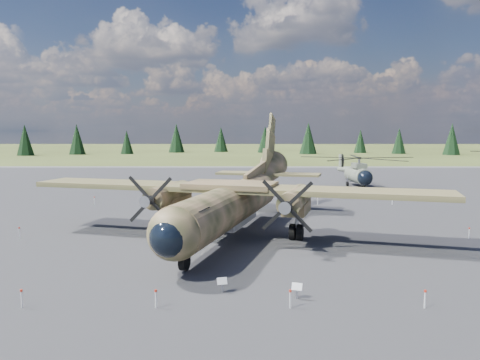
{
  "coord_description": "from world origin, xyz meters",
  "views": [
    {
      "loc": [
        -0.17,
        -33.65,
        7.88
      ],
      "look_at": [
        -0.3,
        2.0,
        4.13
      ],
      "focal_mm": 35.0,
      "sensor_mm": 36.0,
      "label": 1
    }
  ],
  "objects": [
    {
      "name": "ground",
      "position": [
        0.0,
        0.0,
        0.0
      ],
      "size": [
        500.0,
        500.0,
        0.0
      ],
      "primitive_type": "plane",
      "color": "#57642C",
      "rests_on": "ground"
    },
    {
      "name": "apron",
      "position": [
        0.0,
        10.0,
        0.0
      ],
      "size": [
        120.0,
        120.0,
        0.04
      ],
      "primitive_type": "cube",
      "color": "slate",
      "rests_on": "ground"
    },
    {
      "name": "transport_plane",
      "position": [
        -0.67,
        1.52,
        2.95
      ],
      "size": [
        30.83,
        27.55,
        10.27
      ],
      "rotation": [
        0.0,
        0.0,
        -0.27
      ],
      "color": "#393C20",
      "rests_on": "ground"
    },
    {
      "name": "helicopter_near",
      "position": [
        16.22,
        31.93,
        3.01
      ],
      "size": [
        17.44,
        20.08,
        4.24
      ],
      "rotation": [
        0.0,
        0.0,
        0.05
      ],
      "color": "slate",
      "rests_on": "ground"
    },
    {
      "name": "info_placard_left",
      "position": [
        -1.12,
        -11.5,
        0.51
      ],
      "size": [
        0.52,
        0.31,
        0.76
      ],
      "rotation": [
        0.0,
        0.0,
        0.24
      ],
      "color": "gray",
      "rests_on": "ground"
    },
    {
      "name": "info_placard_right",
      "position": [
        2.43,
        -12.33,
        0.52
      ],
      "size": [
        0.54,
        0.36,
        0.78
      ],
      "rotation": [
        0.0,
        0.0,
        -0.32
      ],
      "color": "gray",
      "rests_on": "ground"
    },
    {
      "name": "barrier_fence",
      "position": [
        -0.46,
        -0.08,
        0.51
      ],
      "size": [
        33.12,
        29.62,
        0.85
      ],
      "color": "silver",
      "rests_on": "ground"
    },
    {
      "name": "treeline",
      "position": [
        0.08,
        -3.16,
        4.81
      ],
      "size": [
        288.52,
        290.33,
        10.98
      ],
      "color": "black",
      "rests_on": "ground"
    }
  ]
}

